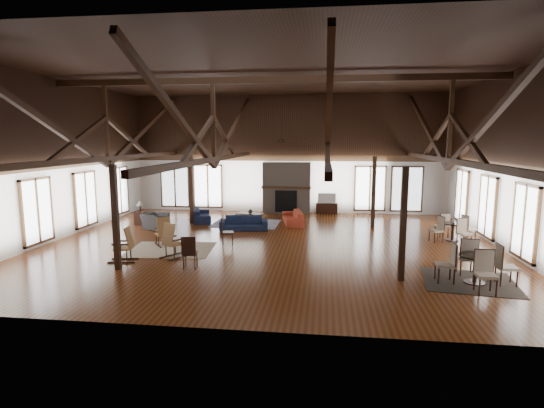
# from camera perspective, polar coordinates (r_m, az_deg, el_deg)

# --- Properties ---
(floor) EXTENTS (16.00, 16.00, 0.00)m
(floor) POSITION_cam_1_polar(r_m,az_deg,el_deg) (15.37, -0.30, -5.42)
(floor) COLOR brown
(floor) RESTS_ON ground
(ceiling) EXTENTS (16.00, 14.00, 0.02)m
(ceiling) POSITION_cam_1_polar(r_m,az_deg,el_deg) (15.08, -0.32, 17.28)
(ceiling) COLOR black
(ceiling) RESTS_ON wall_back
(wall_back) EXTENTS (16.00, 0.02, 6.00)m
(wall_back) POSITION_cam_1_polar(r_m,az_deg,el_deg) (21.88, 2.08, 6.71)
(wall_back) COLOR silver
(wall_back) RESTS_ON floor
(wall_front) EXTENTS (16.00, 0.02, 6.00)m
(wall_front) POSITION_cam_1_polar(r_m,az_deg,el_deg) (8.05, -6.79, 3.35)
(wall_front) COLOR silver
(wall_front) RESTS_ON floor
(wall_left) EXTENTS (0.02, 14.00, 6.00)m
(wall_left) POSITION_cam_1_polar(r_m,az_deg,el_deg) (17.82, -26.86, 5.35)
(wall_left) COLOR silver
(wall_left) RESTS_ON floor
(wall_right) EXTENTS (0.02, 14.00, 6.00)m
(wall_right) POSITION_cam_1_polar(r_m,az_deg,el_deg) (16.00, 29.53, 4.89)
(wall_right) COLOR silver
(wall_right) RESTS_ON floor
(roof_truss) EXTENTS (15.60, 14.07, 3.14)m
(roof_truss) POSITION_cam_1_polar(r_m,az_deg,el_deg) (14.91, -0.32, 9.77)
(roof_truss) COLOR black
(roof_truss) RESTS_ON wall_back
(post_grid) EXTENTS (8.16, 7.16, 3.05)m
(post_grid) POSITION_cam_1_polar(r_m,az_deg,el_deg) (15.07, -0.31, 0.21)
(post_grid) COLOR black
(post_grid) RESTS_ON floor
(fireplace) EXTENTS (2.50, 0.69, 2.60)m
(fireplace) POSITION_cam_1_polar(r_m,az_deg,el_deg) (21.68, 1.98, 2.16)
(fireplace) COLOR #756759
(fireplace) RESTS_ON floor
(ceiling_fan) EXTENTS (1.60, 1.60, 0.75)m
(ceiling_fan) POSITION_cam_1_polar(r_m,az_deg,el_deg) (13.86, 1.22, 8.63)
(ceiling_fan) COLOR black
(ceiling_fan) RESTS_ON roof_truss
(sofa_navy_front) EXTENTS (2.09, 1.10, 0.58)m
(sofa_navy_front) POSITION_cam_1_polar(r_m,az_deg,el_deg) (17.75, -3.84, -2.56)
(sofa_navy_front) COLOR #121B33
(sofa_navy_front) RESTS_ON floor
(sofa_navy_left) EXTENTS (2.05, 1.30, 0.56)m
(sofa_navy_left) POSITION_cam_1_polar(r_m,az_deg,el_deg) (19.90, -9.39, -1.47)
(sofa_navy_left) COLOR #121A33
(sofa_navy_left) RESTS_ON floor
(sofa_orange) EXTENTS (2.11, 1.15, 0.58)m
(sofa_orange) POSITION_cam_1_polar(r_m,az_deg,el_deg) (18.98, 2.82, -1.82)
(sofa_orange) COLOR #A2351F
(sofa_orange) RESTS_ON floor
(coffee_table) EXTENTS (1.31, 0.90, 0.46)m
(coffee_table) POSITION_cam_1_polar(r_m,az_deg,el_deg) (19.16, -2.97, -1.39)
(coffee_table) COLOR #5B2F1B
(coffee_table) RESTS_ON floor
(vase) EXTENTS (0.23, 0.23, 0.20)m
(vase) POSITION_cam_1_polar(r_m,az_deg,el_deg) (19.13, -2.93, -0.93)
(vase) COLOR #B2B2B2
(vase) RESTS_ON coffee_table
(armchair) EXTENTS (1.15, 1.06, 0.64)m
(armchair) POSITION_cam_1_polar(r_m,az_deg,el_deg) (18.69, -15.42, -2.21)
(armchair) COLOR #37373A
(armchair) RESTS_ON floor
(side_table_lamp) EXTENTS (0.43, 0.43, 1.09)m
(side_table_lamp) POSITION_cam_1_polar(r_m,az_deg,el_deg) (19.68, -17.28, -1.47)
(side_table_lamp) COLOR black
(side_table_lamp) RESTS_ON floor
(rocking_chair_a) EXTENTS (0.83, 0.91, 1.05)m
(rocking_chair_a) POSITION_cam_1_polar(r_m,az_deg,el_deg) (15.52, -14.40, -3.68)
(rocking_chair_a) COLOR olive
(rocking_chair_a) RESTS_ON floor
(rocking_chair_b) EXTENTS (0.87, 1.00, 1.14)m
(rocking_chair_b) POSITION_cam_1_polar(r_m,az_deg,el_deg) (13.86, -13.32, -4.94)
(rocking_chair_b) COLOR olive
(rocking_chair_b) RESTS_ON floor
(rocking_chair_c) EXTENTS (0.89, 0.56, 1.08)m
(rocking_chair_c) POSITION_cam_1_polar(r_m,az_deg,el_deg) (13.90, -19.06, -5.26)
(rocking_chair_c) COLOR olive
(rocking_chair_c) RESTS_ON floor
(side_chair_a) EXTENTS (0.50, 0.50, 0.99)m
(side_chair_a) POSITION_cam_1_polar(r_m,az_deg,el_deg) (15.24, -6.36, -3.37)
(side_chair_a) COLOR black
(side_chair_a) RESTS_ON floor
(side_chair_b) EXTENTS (0.46, 0.46, 0.98)m
(side_chair_b) POSITION_cam_1_polar(r_m,az_deg,el_deg) (12.59, -11.06, -6.08)
(side_chair_b) COLOR black
(side_chair_b) RESTS_ON floor
(cafe_table_near) EXTENTS (2.02, 2.02, 1.06)m
(cafe_table_near) POSITION_cam_1_polar(r_m,az_deg,el_deg) (12.36, 25.71, -7.27)
(cafe_table_near) COLOR black
(cafe_table_near) RESTS_ON floor
(cafe_table_far) EXTENTS (1.83, 1.83, 0.94)m
(cafe_table_far) POSITION_cam_1_polar(r_m,az_deg,el_deg) (17.16, 23.13, -3.04)
(cafe_table_far) COLOR black
(cafe_table_far) RESTS_ON floor
(cup_near) EXTENTS (0.16, 0.16, 0.10)m
(cup_near) POSITION_cam_1_polar(r_m,az_deg,el_deg) (12.38, 25.92, -5.90)
(cup_near) COLOR #B2B2B2
(cup_near) RESTS_ON cafe_table_near
(cup_far) EXTENTS (0.14, 0.14, 0.10)m
(cup_far) POSITION_cam_1_polar(r_m,az_deg,el_deg) (17.08, 23.23, -2.22)
(cup_far) COLOR #B2B2B2
(cup_far) RESTS_ON cafe_table_far
(tv_console) EXTENTS (1.08, 0.41, 0.54)m
(tv_console) POSITION_cam_1_polar(r_m,az_deg,el_deg) (21.81, 7.37, -0.57)
(tv_console) COLOR black
(tv_console) RESTS_ON floor
(television) EXTENTS (0.90, 0.18, 0.51)m
(television) POSITION_cam_1_polar(r_m,az_deg,el_deg) (21.73, 7.37, 0.80)
(television) COLOR #B2B2B2
(television) RESTS_ON tv_console
(rug_tan) EXTENTS (2.97, 2.43, 0.01)m
(rug_tan) POSITION_cam_1_polar(r_m,az_deg,el_deg) (15.01, -13.42, -5.98)
(rug_tan) COLOR #C6AC8A
(rug_tan) RESTS_ON floor
(rug_navy) EXTENTS (2.97, 2.26, 0.01)m
(rug_navy) POSITION_cam_1_polar(r_m,az_deg,el_deg) (19.11, -3.50, -2.63)
(rug_navy) COLOR #191A48
(rug_navy) RESTS_ON floor
(rug_dark) EXTENTS (2.57, 2.39, 0.01)m
(rug_dark) POSITION_cam_1_polar(r_m,az_deg,el_deg) (12.58, 24.99, -9.44)
(rug_dark) COLOR black
(rug_dark) RESTS_ON floor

